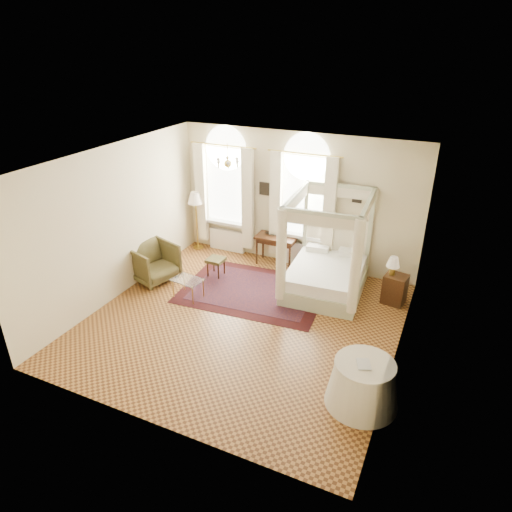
% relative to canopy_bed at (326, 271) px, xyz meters
% --- Properties ---
extents(ground, '(6.00, 6.00, 0.00)m').
position_rel_canopy_bed_xyz_m(ground, '(-1.14, -1.88, -0.51)').
color(ground, '#A16A2F').
rests_on(ground, ground).
extents(room_walls, '(6.00, 6.00, 6.00)m').
position_rel_canopy_bed_xyz_m(room_walls, '(-1.14, -1.88, 1.47)').
color(room_walls, beige).
rests_on(room_walls, ground).
extents(window_left, '(1.62, 0.27, 3.29)m').
position_rel_canopy_bed_xyz_m(window_left, '(-3.04, 0.99, 0.98)').
color(window_left, white).
rests_on(window_left, room_walls).
extents(window_right, '(1.62, 0.27, 3.29)m').
position_rel_canopy_bed_xyz_m(window_right, '(-0.94, 0.99, 0.98)').
color(window_right, white).
rests_on(window_right, room_walls).
extents(chandelier, '(0.51, 0.45, 0.50)m').
position_rel_canopy_bed_xyz_m(chandelier, '(-2.04, -0.68, 2.40)').
color(chandelier, gold).
rests_on(chandelier, room_walls).
extents(wall_pictures, '(2.54, 0.03, 0.39)m').
position_rel_canopy_bed_xyz_m(wall_pictures, '(-1.06, 1.09, 1.38)').
color(wall_pictures, black).
rests_on(wall_pictures, room_walls).
extents(canopy_bed, '(1.84, 2.20, 2.25)m').
position_rel_canopy_bed_xyz_m(canopy_bed, '(0.00, 0.00, 0.00)').
color(canopy_bed, '#B2B895').
rests_on(canopy_bed, ground).
extents(nightstand, '(0.52, 0.48, 0.66)m').
position_rel_canopy_bed_xyz_m(nightstand, '(1.50, 0.16, -0.18)').
color(nightstand, '#3B2410').
rests_on(nightstand, ground).
extents(nightstand_lamp, '(0.28, 0.28, 0.41)m').
position_rel_canopy_bed_xyz_m(nightstand_lamp, '(1.40, 0.17, 0.42)').
color(nightstand_lamp, gold).
rests_on(nightstand_lamp, nightstand).
extents(writing_desk, '(1.01, 0.53, 0.76)m').
position_rel_canopy_bed_xyz_m(writing_desk, '(-1.54, 0.82, 0.14)').
color(writing_desk, '#3B2410').
rests_on(writing_desk, ground).
extents(laptop, '(0.36, 0.26, 0.03)m').
position_rel_canopy_bed_xyz_m(laptop, '(-1.69, 0.94, 0.26)').
color(laptop, black).
rests_on(laptop, writing_desk).
extents(stool, '(0.40, 0.40, 0.45)m').
position_rel_canopy_bed_xyz_m(stool, '(-2.61, -0.37, -0.13)').
color(stool, '#423A1C').
rests_on(stool, ground).
extents(armchair, '(1.22, 1.20, 0.89)m').
position_rel_canopy_bed_xyz_m(armchair, '(-3.84, -1.15, -0.07)').
color(armchair, '#473E1E').
rests_on(armchair, ground).
extents(coffee_table, '(0.71, 0.54, 0.44)m').
position_rel_canopy_bed_xyz_m(coffee_table, '(-2.67, -1.52, -0.11)').
color(coffee_table, white).
rests_on(coffee_table, ground).
extents(floor_lamp, '(0.41, 0.41, 1.59)m').
position_rel_canopy_bed_xyz_m(floor_lamp, '(-3.84, 0.82, 0.85)').
color(floor_lamp, gold).
rests_on(floor_lamp, ground).
extents(oriental_rug, '(3.33, 2.51, 0.01)m').
position_rel_canopy_bed_xyz_m(oriental_rug, '(-1.47, -0.67, -0.50)').
color(oriental_rug, '#3A0E0E').
rests_on(oriental_rug, ground).
extents(side_table, '(1.14, 1.14, 0.78)m').
position_rel_canopy_bed_xyz_m(side_table, '(1.56, -3.15, -0.13)').
color(side_table, white).
rests_on(side_table, ground).
extents(book, '(0.28, 0.32, 0.03)m').
position_rel_canopy_bed_xyz_m(book, '(1.45, -3.23, 0.28)').
color(book, black).
rests_on(book, side_table).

